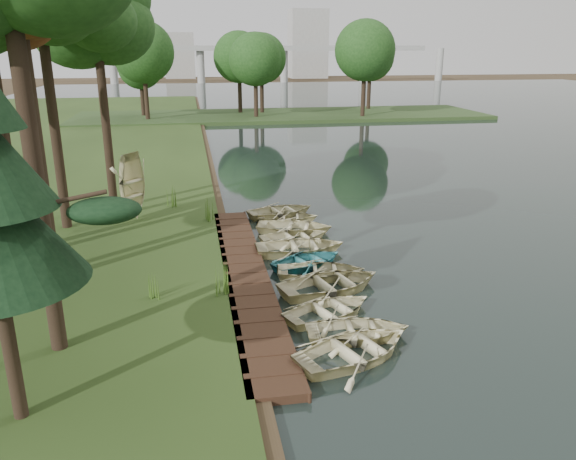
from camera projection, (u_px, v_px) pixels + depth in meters
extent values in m
plane|color=#3D2F1D|center=(288.00, 277.00, 21.40)|extent=(300.00, 300.00, 0.00)
cube|color=#352014|center=(246.00, 276.00, 21.09)|extent=(1.60, 16.00, 0.30)
cube|color=#2D441E|center=(282.00, 116.00, 69.44)|extent=(50.00, 14.00, 0.45)
cylinder|color=black|center=(83.00, 97.00, 64.81)|extent=(0.50, 0.50, 4.80)
sphere|color=#224C1A|center=(79.00, 64.00, 63.69)|extent=(5.60, 5.60, 5.60)
cylinder|color=black|center=(142.00, 96.00, 65.90)|extent=(0.50, 0.50, 4.80)
sphere|color=#224C1A|center=(140.00, 64.00, 64.78)|extent=(5.60, 5.60, 5.60)
cylinder|color=black|center=(200.00, 95.00, 66.99)|extent=(0.50, 0.50, 4.80)
sphere|color=#224C1A|center=(198.00, 64.00, 65.87)|extent=(5.60, 5.60, 5.60)
cylinder|color=black|center=(255.00, 94.00, 68.08)|extent=(0.50, 0.50, 4.80)
sphere|color=#224C1A|center=(254.00, 63.00, 66.96)|extent=(5.60, 5.60, 5.60)
cylinder|color=black|center=(309.00, 93.00, 69.17)|extent=(0.50, 0.50, 4.80)
sphere|color=#224C1A|center=(309.00, 63.00, 68.05)|extent=(5.60, 5.60, 5.60)
cylinder|color=black|center=(361.00, 93.00, 70.26)|extent=(0.50, 0.50, 4.80)
sphere|color=#224C1A|center=(362.00, 63.00, 69.14)|extent=(5.60, 5.60, 5.60)
cylinder|color=black|center=(411.00, 92.00, 71.35)|extent=(0.50, 0.50, 4.80)
sphere|color=#224C1A|center=(413.00, 63.00, 70.23)|extent=(5.60, 5.60, 5.60)
cube|color=#A5A5A0|center=(242.00, 48.00, 132.88)|extent=(90.00, 4.00, 1.20)
cylinder|color=#A5A5A0|center=(113.00, 66.00, 129.22)|extent=(1.80, 1.80, 8.00)
cylinder|color=#A5A5A0|center=(201.00, 66.00, 132.49)|extent=(1.80, 1.80, 8.00)
cylinder|color=#A5A5A0|center=(284.00, 65.00, 135.76)|extent=(1.80, 1.80, 8.00)
cylinder|color=#A5A5A0|center=(364.00, 65.00, 139.03)|extent=(1.80, 1.80, 8.00)
cylinder|color=#A5A5A0|center=(439.00, 65.00, 142.30)|extent=(1.80, 1.80, 8.00)
cube|color=#A5A5A0|center=(308.00, 44.00, 154.56)|extent=(10.00, 8.00, 18.00)
cube|color=#A5A5A0|center=(180.00, 56.00, 154.45)|extent=(8.00, 8.00, 12.00)
imported|color=beige|center=(355.00, 347.00, 15.56)|extent=(4.32, 3.73, 0.75)
imported|color=beige|center=(358.00, 328.00, 16.68)|extent=(3.25, 2.42, 0.64)
imported|color=beige|center=(330.00, 307.00, 18.02)|extent=(3.77, 3.28, 0.65)
imported|color=beige|center=(331.00, 281.00, 19.86)|extent=(4.42, 3.65, 0.79)
imported|color=beige|center=(321.00, 269.00, 21.09)|extent=(3.62, 2.83, 0.69)
imported|color=teal|center=(308.00, 259.00, 22.15)|extent=(3.65, 3.20, 0.63)
imported|color=beige|center=(300.00, 245.00, 23.51)|extent=(3.75, 2.68, 0.78)
imported|color=beige|center=(295.00, 235.00, 24.98)|extent=(3.50, 2.80, 0.65)
imported|color=beige|center=(294.00, 225.00, 26.18)|extent=(4.07, 3.39, 0.73)
imported|color=beige|center=(288.00, 215.00, 27.88)|extent=(3.30, 2.59, 0.62)
imported|color=beige|center=(281.00, 209.00, 28.75)|extent=(3.99, 3.27, 0.72)
imported|color=beige|center=(135.00, 212.00, 27.45)|extent=(4.03, 3.84, 0.68)
cylinder|color=black|center=(36.00, 178.00, 14.27)|extent=(0.44, 0.44, 9.76)
cylinder|color=black|center=(37.00, 146.00, 18.99)|extent=(0.43, 0.43, 9.71)
cylinder|color=black|center=(54.00, 120.00, 24.80)|extent=(0.44, 0.44, 9.91)
cylinder|color=black|center=(105.00, 115.00, 27.96)|extent=(0.43, 0.43, 9.58)
ellipsoid|color=#224C1A|center=(95.00, 12.00, 26.47)|extent=(4.42, 4.42, 3.76)
cylinder|color=black|center=(9.00, 340.00, 12.26)|extent=(0.32, 0.32, 3.87)
cone|color=#3F661E|center=(156.00, 285.00, 18.81)|extent=(0.60, 0.60, 0.88)
cone|color=#3F661E|center=(222.00, 280.00, 18.90)|extent=(0.60, 0.60, 1.10)
cone|color=#3F661E|center=(208.00, 210.00, 27.12)|extent=(0.60, 0.60, 1.08)
cone|color=#3F661E|center=(171.00, 197.00, 29.47)|extent=(0.60, 0.60, 1.09)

